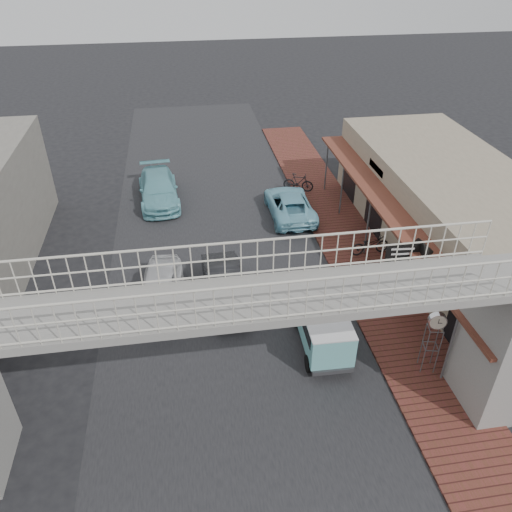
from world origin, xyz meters
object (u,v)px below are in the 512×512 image
object	(u,v)px
motorcycle_near	(370,244)
street_clock	(437,323)
dark_sedan	(225,286)
motorcycle_far	(298,182)
arrow_sign	(424,255)
angkot_curb	(290,204)
white_hatchback	(160,287)
angkot_far	(159,189)
angkot_van	(323,323)

from	to	relation	value
motorcycle_near	street_clock	world-z (taller)	street_clock
motorcycle_near	dark_sedan	bearing A→B (deg)	102.49
motorcycle_near	motorcycle_far	xyz separation A→B (m)	(-1.83, 7.13, 0.03)
arrow_sign	angkot_curb	bearing A→B (deg)	115.07
motorcycle_near	angkot_curb	bearing A→B (deg)	27.70
dark_sedan	arrow_sign	size ratio (longest dim) A/B	1.29
white_hatchback	angkot_far	bearing A→B (deg)	96.96
angkot_curb	motorcycle_far	xyz separation A→B (m)	(1.10, 2.67, -0.03)
white_hatchback	angkot_curb	distance (m)	9.41
white_hatchback	motorcycle_far	world-z (taller)	white_hatchback
angkot_far	angkot_van	size ratio (longest dim) A/B	1.45
angkot_curb	arrow_sign	size ratio (longest dim) A/B	1.42
angkot_curb	motorcycle_near	bearing A→B (deg)	123.15
dark_sedan	angkot_van	xyz separation A→B (m)	(3.22, -3.31, 0.38)
angkot_curb	street_clock	bearing A→B (deg)	101.12
dark_sedan	arrow_sign	bearing A→B (deg)	-17.98
white_hatchback	arrow_sign	size ratio (longest dim) A/B	1.23
arrow_sign	street_clock	bearing A→B (deg)	-100.26
dark_sedan	motorcycle_near	distance (m)	7.50
angkot_far	street_clock	distance (m)	17.43
angkot_curb	motorcycle_far	bearing A→B (deg)	-112.52
dark_sedan	motorcycle_far	size ratio (longest dim) A/B	2.44
dark_sedan	angkot_curb	bearing A→B (deg)	55.44
angkot_van	white_hatchback	bearing A→B (deg)	149.62
dark_sedan	angkot_curb	size ratio (longest dim) A/B	0.91
angkot_curb	arrow_sign	distance (m)	9.60
dark_sedan	street_clock	bearing A→B (deg)	-40.47
arrow_sign	white_hatchback	bearing A→B (deg)	171.97
white_hatchback	motorcycle_near	xyz separation A→B (m)	(9.78, 1.99, -0.10)
angkot_far	motorcycle_far	xyz separation A→B (m)	(8.06, -0.14, -0.12)
arrow_sign	angkot_far	bearing A→B (deg)	136.31
motorcycle_near	arrow_sign	size ratio (longest dim) A/B	0.57
dark_sedan	angkot_curb	distance (m)	7.98
angkot_curb	motorcycle_far	world-z (taller)	angkot_curb
street_clock	dark_sedan	bearing A→B (deg)	154.38
motorcycle_far	street_clock	size ratio (longest dim) A/B	0.71
motorcycle_far	motorcycle_near	bearing A→B (deg)	-143.00
angkot_van	street_clock	xyz separation A→B (m)	(3.34, -1.75, 1.06)
dark_sedan	motorcycle_near	size ratio (longest dim) A/B	2.28
street_clock	arrow_sign	xyz separation A→B (m)	(0.84, 3.06, 0.65)
motorcycle_near	motorcycle_far	bearing A→B (deg)	8.80
motorcycle_near	arrow_sign	distance (m)	4.87
angkot_curb	street_clock	xyz separation A→B (m)	(2.36, -11.85, 1.50)
angkot_van	street_clock	world-z (taller)	street_clock
street_clock	motorcycle_far	bearing A→B (deg)	107.01
motorcycle_near	angkot_far	bearing A→B (deg)	48.12
white_hatchback	dark_sedan	distance (m)	2.68
motorcycle_near	street_clock	size ratio (longest dim) A/B	0.77
white_hatchback	angkot_van	world-z (taller)	angkot_van
motorcycle_far	arrow_sign	distance (m)	11.85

